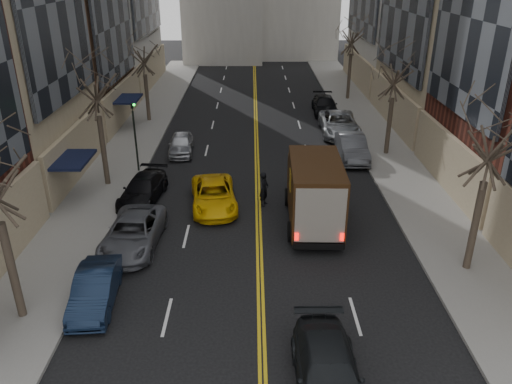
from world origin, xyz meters
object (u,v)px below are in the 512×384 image
observer_sedan (328,374)px  taxi (214,195)px  pedestrian (264,189)px  ups_truck (314,192)px

observer_sedan → taxi: size_ratio=0.99×
pedestrian → taxi: bearing=114.4°
ups_truck → observer_sedan: bearing=-92.5°
observer_sedan → taxi: (-4.31, 12.74, -0.02)m
observer_sedan → taxi: bearing=107.9°
ups_truck → taxi: bearing=160.8°
observer_sedan → pedestrian: pedestrian is taller
observer_sedan → pedestrian: 13.06m
taxi → ups_truck: bearing=-27.9°
observer_sedan → pedestrian: bearing=96.4°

